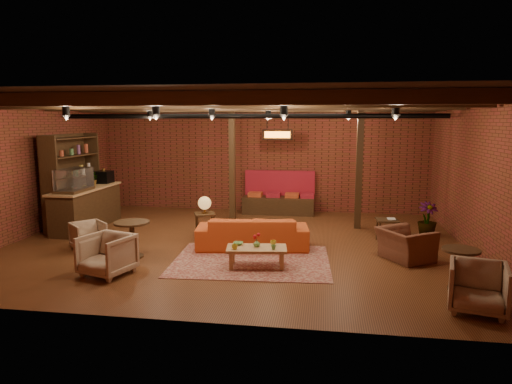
# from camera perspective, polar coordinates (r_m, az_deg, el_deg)

# --- Properties ---
(floor) EXTENTS (10.00, 10.00, 0.00)m
(floor) POSITION_cam_1_polar(r_m,az_deg,el_deg) (10.30, -2.58, -6.53)
(floor) COLOR #3A1F0E
(floor) RESTS_ON ground
(ceiling) EXTENTS (10.00, 8.00, 0.02)m
(ceiling) POSITION_cam_1_polar(r_m,az_deg,el_deg) (9.93, -2.71, 11.55)
(ceiling) COLOR black
(ceiling) RESTS_ON wall_back
(wall_back) EXTENTS (10.00, 0.02, 3.20)m
(wall_back) POSITION_cam_1_polar(r_m,az_deg,el_deg) (13.91, 0.60, 4.22)
(wall_back) COLOR brown
(wall_back) RESTS_ON ground
(wall_front) EXTENTS (10.00, 0.02, 3.20)m
(wall_front) POSITION_cam_1_polar(r_m,az_deg,el_deg) (6.16, -9.98, -1.91)
(wall_front) COLOR brown
(wall_front) RESTS_ON ground
(wall_left) EXTENTS (0.02, 8.00, 3.20)m
(wall_left) POSITION_cam_1_polar(r_m,az_deg,el_deg) (12.02, -26.75, 2.51)
(wall_left) COLOR brown
(wall_left) RESTS_ON ground
(wall_right) EXTENTS (0.02, 8.00, 3.20)m
(wall_right) POSITION_cam_1_polar(r_m,az_deg,el_deg) (10.26, 25.92, 1.63)
(wall_right) COLOR brown
(wall_right) RESTS_ON ground
(ceiling_beams) EXTENTS (9.80, 6.40, 0.22)m
(ceiling_beams) POSITION_cam_1_polar(r_m,az_deg,el_deg) (9.93, -2.71, 10.86)
(ceiling_beams) COLOR black
(ceiling_beams) RESTS_ON ceiling
(ceiling_pipe) EXTENTS (9.60, 0.12, 0.12)m
(ceiling_pipe) POSITION_cam_1_polar(r_m,az_deg,el_deg) (11.50, -1.10, 9.46)
(ceiling_pipe) COLOR black
(ceiling_pipe) RESTS_ON ceiling
(post_left) EXTENTS (0.16, 0.16, 3.20)m
(post_left) POSITION_cam_1_polar(r_m,az_deg,el_deg) (12.64, -3.00, 3.73)
(post_left) COLOR black
(post_left) RESTS_ON ground
(post_right) EXTENTS (0.16, 0.16, 3.20)m
(post_right) POSITION_cam_1_polar(r_m,az_deg,el_deg) (11.81, 12.78, 3.16)
(post_right) COLOR black
(post_right) RESTS_ON ground
(service_counter) EXTENTS (0.80, 2.50, 1.60)m
(service_counter) POSITION_cam_1_polar(r_m,az_deg,el_deg) (12.47, -20.47, -0.60)
(service_counter) COLOR black
(service_counter) RESTS_ON ground
(plant_counter) EXTENTS (0.35, 0.39, 0.30)m
(plant_counter) POSITION_cam_1_polar(r_m,az_deg,el_deg) (12.54, -19.73, 1.43)
(plant_counter) COLOR #337F33
(plant_counter) RESTS_ON service_counter
(shelving_hutch) EXTENTS (0.52, 2.00, 2.40)m
(shelving_hutch) POSITION_cam_1_polar(r_m,az_deg,el_deg) (12.70, -21.92, 1.30)
(shelving_hutch) COLOR black
(shelving_hutch) RESTS_ON ground
(banquette) EXTENTS (2.10, 0.70, 1.00)m
(banquette) POSITION_cam_1_polar(r_m,az_deg,el_deg) (13.54, 2.84, -0.62)
(banquette) COLOR maroon
(banquette) RESTS_ON ground
(service_sign) EXTENTS (0.86, 0.06, 0.30)m
(service_sign) POSITION_cam_1_polar(r_m,az_deg,el_deg) (12.91, 2.70, 7.18)
(service_sign) COLOR orange
(service_sign) RESTS_ON ceiling
(ceiling_spotlights) EXTENTS (6.40, 4.40, 0.28)m
(ceiling_spotlights) POSITION_cam_1_polar(r_m,az_deg,el_deg) (9.92, -2.70, 9.59)
(ceiling_spotlights) COLOR black
(ceiling_spotlights) RESTS_ON ceiling
(rug) EXTENTS (3.18, 2.51, 0.01)m
(rug) POSITION_cam_1_polar(r_m,az_deg,el_deg) (9.10, -0.59, -8.57)
(rug) COLOR maroon
(rug) RESTS_ON floor
(sofa) EXTENTS (2.50, 1.26, 0.70)m
(sofa) POSITION_cam_1_polar(r_m,az_deg,el_deg) (9.90, -0.45, -5.07)
(sofa) COLOR #B84419
(sofa) RESTS_ON floor
(coffee_table) EXTENTS (1.19, 0.70, 0.64)m
(coffee_table) POSITION_cam_1_polar(r_m,az_deg,el_deg) (8.65, 0.01, -7.18)
(coffee_table) COLOR #9D7A49
(coffee_table) RESTS_ON floor
(side_table_lamp) EXTENTS (0.60, 0.60, 0.98)m
(side_table_lamp) POSITION_cam_1_polar(r_m,az_deg,el_deg) (10.82, -6.44, -1.78)
(side_table_lamp) COLOR black
(side_table_lamp) RESTS_ON floor
(round_table_left) EXTENTS (0.71, 0.71, 0.74)m
(round_table_left) POSITION_cam_1_polar(r_m,az_deg,el_deg) (9.54, -15.23, -5.00)
(round_table_left) COLOR black
(round_table_left) RESTS_ON floor
(armchair_a) EXTENTS (0.87, 0.87, 0.65)m
(armchair_a) POSITION_cam_1_polar(r_m,az_deg,el_deg) (10.49, -20.23, -4.95)
(armchair_a) COLOR #C5B399
(armchair_a) RESTS_ON floor
(armchair_b) EXTENTS (0.98, 0.94, 0.81)m
(armchair_b) POSITION_cam_1_polar(r_m,az_deg,el_deg) (8.63, -18.16, -7.24)
(armchair_b) COLOR #C5B399
(armchair_b) RESTS_ON floor
(armchair_right) EXTENTS (1.04, 1.15, 0.84)m
(armchair_right) POSITION_cam_1_polar(r_m,az_deg,el_deg) (9.53, 18.19, -5.63)
(armchair_right) COLOR brown
(armchair_right) RESTS_ON floor
(side_table_book) EXTENTS (0.50, 0.50, 0.55)m
(side_table_book) POSITION_cam_1_polar(r_m,az_deg,el_deg) (10.77, 16.09, -3.50)
(side_table_book) COLOR black
(side_table_book) RESTS_ON floor
(round_table_right) EXTENTS (0.60, 0.60, 0.70)m
(round_table_right) POSITION_cam_1_polar(r_m,az_deg,el_deg) (8.17, 24.19, -8.07)
(round_table_right) COLOR black
(round_table_right) RESTS_ON floor
(armchair_far) EXTENTS (0.93, 0.89, 0.80)m
(armchair_far) POSITION_cam_1_polar(r_m,az_deg,el_deg) (7.43, 26.01, -10.41)
(armchair_far) COLOR #C5B399
(armchair_far) RESTS_ON floor
(plant_tall) EXTENTS (1.63, 1.63, 2.44)m
(plant_tall) POSITION_cam_1_polar(r_m,az_deg,el_deg) (11.54, 20.86, 0.76)
(plant_tall) COLOR #4C7F4C
(plant_tall) RESTS_ON floor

